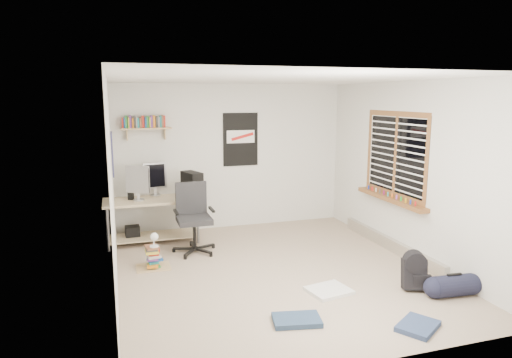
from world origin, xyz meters
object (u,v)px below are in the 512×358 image
object	(u,v)px
desk	(153,220)
backpack	(414,274)
book_stack	(153,257)
office_chair	(194,220)
duffel_bag	(453,285)

from	to	relation	value
desk	backpack	size ratio (longest dim) A/B	4.06
book_stack	backpack	bearing A→B (deg)	-29.61
desk	book_stack	distance (m)	1.15
office_chair	book_stack	size ratio (longest dim) A/B	2.57
duffel_bag	book_stack	distance (m)	3.79
desk	office_chair	world-z (taller)	office_chair
duffel_bag	book_stack	xyz separation A→B (m)	(-3.25, 1.95, 0.01)
office_chair	backpack	bearing A→B (deg)	-43.42
desk	backpack	bearing A→B (deg)	-55.83
office_chair	duffel_bag	size ratio (longest dim) A/B	2.09
desk	book_stack	xyz separation A→B (m)	(-0.10, -1.13, -0.21)
duffel_bag	book_stack	bearing A→B (deg)	153.79
desk	duffel_bag	distance (m)	4.41
backpack	duffel_bag	bearing A→B (deg)	-20.89
office_chair	duffel_bag	bearing A→B (deg)	-43.20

